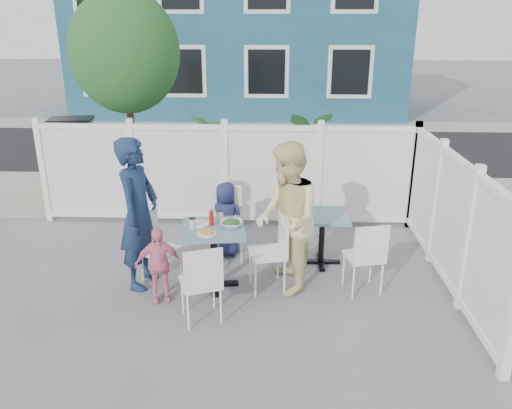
{
  "coord_description": "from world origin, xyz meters",
  "views": [
    {
      "loc": [
        0.93,
        -5.04,
        3.05
      ],
      "look_at": [
        0.65,
        0.76,
        0.93
      ],
      "focal_mm": 35.0,
      "sensor_mm": 36.0,
      "label": 1
    }
  ],
  "objects_px": {
    "spare_table": "(322,226)",
    "chair_left": "(155,243)",
    "chair_right": "(274,246)",
    "woman": "(287,219)",
    "chair_near": "(202,279)",
    "main_table": "(214,241)",
    "man": "(139,214)",
    "toddler": "(158,265)",
    "chair_back": "(226,217)",
    "utility_cabinet": "(75,156)",
    "boy": "(226,219)"
  },
  "relations": [
    {
      "from": "main_table",
      "to": "chair_left",
      "type": "bearing_deg",
      "value": 173.57
    },
    {
      "from": "chair_left",
      "to": "toddler",
      "type": "bearing_deg",
      "value": 41.28
    },
    {
      "from": "main_table",
      "to": "chair_left",
      "type": "height_order",
      "value": "chair_left"
    },
    {
      "from": "chair_near",
      "to": "toddler",
      "type": "bearing_deg",
      "value": 121.79
    },
    {
      "from": "chair_back",
      "to": "man",
      "type": "bearing_deg",
      "value": 34.17
    },
    {
      "from": "woman",
      "to": "chair_near",
      "type": "bearing_deg",
      "value": -59.2
    },
    {
      "from": "woman",
      "to": "man",
      "type": "bearing_deg",
      "value": -101.83
    },
    {
      "from": "chair_near",
      "to": "main_table",
      "type": "bearing_deg",
      "value": 67.72
    },
    {
      "from": "woman",
      "to": "chair_back",
      "type": "bearing_deg",
      "value": -147.77
    },
    {
      "from": "utility_cabinet",
      "to": "main_table",
      "type": "relative_size",
      "value": 1.61
    },
    {
      "from": "chair_near",
      "to": "man",
      "type": "xyz_separation_m",
      "value": [
        -0.86,
        0.82,
        0.4
      ]
    },
    {
      "from": "man",
      "to": "woman",
      "type": "relative_size",
      "value": 1.02
    },
    {
      "from": "man",
      "to": "utility_cabinet",
      "type": "bearing_deg",
      "value": 40.6
    },
    {
      "from": "main_table",
      "to": "utility_cabinet",
      "type": "bearing_deg",
      "value": 130.54
    },
    {
      "from": "chair_near",
      "to": "toddler",
      "type": "distance_m",
      "value": 0.72
    },
    {
      "from": "main_table",
      "to": "chair_right",
      "type": "height_order",
      "value": "chair_right"
    },
    {
      "from": "chair_left",
      "to": "chair_back",
      "type": "xyz_separation_m",
      "value": [
        0.79,
        0.78,
        0.04
      ]
    },
    {
      "from": "chair_left",
      "to": "boy",
      "type": "distance_m",
      "value": 1.14
    },
    {
      "from": "boy",
      "to": "utility_cabinet",
      "type": "bearing_deg",
      "value": -25.98
    },
    {
      "from": "utility_cabinet",
      "to": "chair_near",
      "type": "height_order",
      "value": "utility_cabinet"
    },
    {
      "from": "man",
      "to": "boy",
      "type": "height_order",
      "value": "man"
    },
    {
      "from": "chair_left",
      "to": "boy",
      "type": "relative_size",
      "value": 0.86
    },
    {
      "from": "chair_right",
      "to": "woman",
      "type": "relative_size",
      "value": 0.53
    },
    {
      "from": "chair_left",
      "to": "woman",
      "type": "height_order",
      "value": "woman"
    },
    {
      "from": "spare_table",
      "to": "chair_left",
      "type": "height_order",
      "value": "chair_left"
    },
    {
      "from": "chair_back",
      "to": "woman",
      "type": "height_order",
      "value": "woman"
    },
    {
      "from": "main_table",
      "to": "toddler",
      "type": "distance_m",
      "value": 0.71
    },
    {
      "from": "chair_near",
      "to": "woman",
      "type": "height_order",
      "value": "woman"
    },
    {
      "from": "spare_table",
      "to": "man",
      "type": "height_order",
      "value": "man"
    },
    {
      "from": "chair_left",
      "to": "man",
      "type": "height_order",
      "value": "man"
    },
    {
      "from": "chair_back",
      "to": "chair_near",
      "type": "xyz_separation_m",
      "value": [
        -0.09,
        -1.66,
        -0.04
      ]
    },
    {
      "from": "man",
      "to": "main_table",
      "type": "bearing_deg",
      "value": -82.94
    },
    {
      "from": "spare_table",
      "to": "chair_near",
      "type": "bearing_deg",
      "value": -132.89
    },
    {
      "from": "main_table",
      "to": "woman",
      "type": "xyz_separation_m",
      "value": [
        0.87,
        -0.01,
        0.3
      ]
    },
    {
      "from": "main_table",
      "to": "toddler",
      "type": "xyz_separation_m",
      "value": [
        -0.59,
        -0.35,
        -0.15
      ]
    },
    {
      "from": "chair_left",
      "to": "toddler",
      "type": "xyz_separation_m",
      "value": [
        0.14,
        -0.44,
        -0.07
      ]
    },
    {
      "from": "chair_near",
      "to": "boy",
      "type": "distance_m",
      "value": 1.71
    },
    {
      "from": "utility_cabinet",
      "to": "chair_near",
      "type": "relative_size",
      "value": 1.47
    },
    {
      "from": "spare_table",
      "to": "chair_near",
      "type": "height_order",
      "value": "chair_near"
    },
    {
      "from": "boy",
      "to": "chair_right",
      "type": "bearing_deg",
      "value": 141.05
    },
    {
      "from": "toddler",
      "to": "man",
      "type": "bearing_deg",
      "value": 110.49
    },
    {
      "from": "chair_right",
      "to": "man",
      "type": "height_order",
      "value": "man"
    },
    {
      "from": "chair_left",
      "to": "woman",
      "type": "bearing_deg",
      "value": 110.55
    },
    {
      "from": "spare_table",
      "to": "chair_near",
      "type": "distance_m",
      "value": 2.01
    },
    {
      "from": "utility_cabinet",
      "to": "woman",
      "type": "height_order",
      "value": "woman"
    },
    {
      "from": "chair_right",
      "to": "chair_back",
      "type": "bearing_deg",
      "value": 25.03
    },
    {
      "from": "spare_table",
      "to": "toddler",
      "type": "xyz_separation_m",
      "value": [
        -1.94,
        -1.04,
        -0.09
      ]
    },
    {
      "from": "utility_cabinet",
      "to": "woman",
      "type": "xyz_separation_m",
      "value": [
        3.98,
        -3.64,
        0.24
      ]
    },
    {
      "from": "chair_right",
      "to": "boy",
      "type": "xyz_separation_m",
      "value": [
        -0.67,
        0.91,
        -0.03
      ]
    },
    {
      "from": "man",
      "to": "spare_table",
      "type": "bearing_deg",
      "value": -64.76
    }
  ]
}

